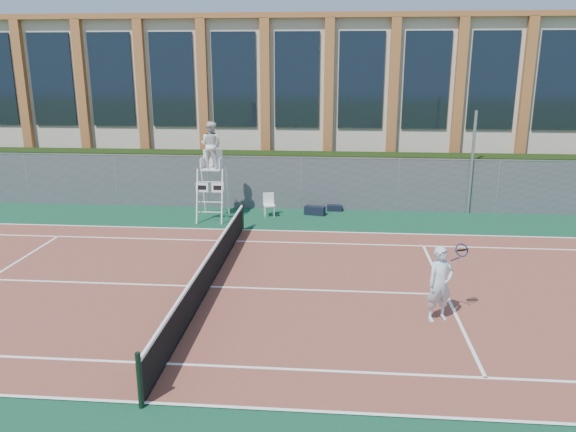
# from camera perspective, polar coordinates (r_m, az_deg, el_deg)

# --- Properties ---
(ground) EXTENTS (120.00, 120.00, 0.00)m
(ground) POSITION_cam_1_polar(r_m,az_deg,el_deg) (15.73, -7.96, -7.23)
(ground) COLOR #233814
(apron) EXTENTS (36.00, 20.00, 0.01)m
(apron) POSITION_cam_1_polar(r_m,az_deg,el_deg) (16.64, -7.21, -5.91)
(apron) COLOR #0D3D2C
(apron) RESTS_ON ground
(tennis_court) EXTENTS (23.77, 10.97, 0.02)m
(tennis_court) POSITION_cam_1_polar(r_m,az_deg,el_deg) (15.72, -7.96, -7.16)
(tennis_court) COLOR brown
(tennis_court) RESTS_ON apron
(tennis_net) EXTENTS (0.10, 11.30, 1.10)m
(tennis_net) POSITION_cam_1_polar(r_m,az_deg,el_deg) (15.54, -8.03, -5.40)
(tennis_net) COLOR black
(tennis_net) RESTS_ON ground
(fence) EXTENTS (40.00, 0.06, 2.20)m
(fence) POSITION_cam_1_polar(r_m,az_deg,el_deg) (23.71, -3.44, 3.37)
(fence) COLOR #595E60
(fence) RESTS_ON ground
(hedge) EXTENTS (40.00, 1.40, 2.20)m
(hedge) POSITION_cam_1_polar(r_m,az_deg,el_deg) (24.87, -3.05, 3.94)
(hedge) COLOR black
(hedge) RESTS_ON ground
(building) EXTENTS (45.00, 10.60, 8.22)m
(building) POSITION_cam_1_polar(r_m,az_deg,el_deg) (32.33, -1.18, 12.03)
(building) COLOR beige
(building) RESTS_ON ground
(steel_pole) EXTENTS (0.12, 0.12, 4.18)m
(steel_pole) POSITION_cam_1_polar(r_m,az_deg,el_deg) (23.83, 18.17, 5.12)
(steel_pole) COLOR #9EA0A5
(steel_pole) RESTS_ON ground
(umpire_chair) EXTENTS (1.08, 1.67, 3.88)m
(umpire_chair) POSITION_cam_1_polar(r_m,az_deg,el_deg) (21.96, -7.81, 6.90)
(umpire_chair) COLOR white
(umpire_chair) RESTS_ON ground
(plastic_chair) EXTENTS (0.53, 0.53, 0.94)m
(plastic_chair) POSITION_cam_1_polar(r_m,az_deg,el_deg) (22.57, -1.96, 1.38)
(plastic_chair) COLOR silver
(plastic_chair) RESTS_ON apron
(sports_bag_near) EXTENTS (0.88, 0.51, 0.35)m
(sports_bag_near) POSITION_cam_1_polar(r_m,az_deg,el_deg) (22.83, 2.74, 0.56)
(sports_bag_near) COLOR black
(sports_bag_near) RESTS_ON apron
(sports_bag_far) EXTENTS (0.62, 0.27, 0.25)m
(sports_bag_far) POSITION_cam_1_polar(r_m,az_deg,el_deg) (23.50, 4.74, 0.81)
(sports_bag_far) COLOR black
(sports_bag_far) RESTS_ON apron
(tennis_player) EXTENTS (1.07, 0.79, 1.84)m
(tennis_player) POSITION_cam_1_polar(r_m,az_deg,el_deg) (13.81, 15.21, -6.65)
(tennis_player) COLOR silver
(tennis_player) RESTS_ON tennis_court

